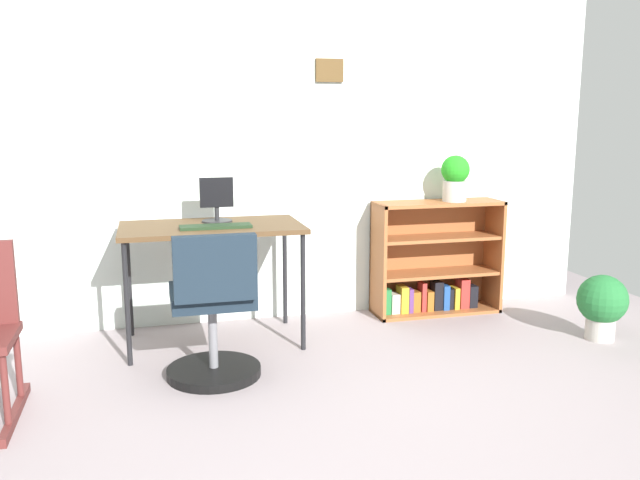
# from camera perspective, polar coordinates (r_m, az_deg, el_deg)

# --- Properties ---
(ground_plane) EXTENTS (6.24, 6.24, 0.00)m
(ground_plane) POSITION_cam_1_polar(r_m,az_deg,el_deg) (2.86, 0.07, -19.25)
(ground_plane) COLOR gray
(wall_back) EXTENTS (5.20, 0.12, 2.46)m
(wall_back) POSITION_cam_1_polar(r_m,az_deg,el_deg) (4.59, -6.83, 8.21)
(wall_back) COLOR silver
(wall_back) RESTS_ON ground_plane
(desk) EXTENTS (1.11, 0.63, 0.76)m
(desk) POSITION_cam_1_polar(r_m,az_deg,el_deg) (4.14, -9.33, 0.50)
(desk) COLOR #50371F
(desk) RESTS_ON ground_plane
(monitor) EXTENTS (0.21, 0.19, 0.28)m
(monitor) POSITION_cam_1_polar(r_m,az_deg,el_deg) (4.22, -8.91, 3.24)
(monitor) COLOR #262628
(monitor) RESTS_ON desk
(keyboard) EXTENTS (0.43, 0.13, 0.02)m
(keyboard) POSITION_cam_1_polar(r_m,az_deg,el_deg) (4.02, -8.99, 1.16)
(keyboard) COLOR #1C301A
(keyboard) RESTS_ON desk
(office_chair) EXTENTS (0.52, 0.55, 0.84)m
(office_chair) POSITION_cam_1_polar(r_m,az_deg,el_deg) (3.62, -9.19, -6.55)
(office_chair) COLOR black
(office_chair) RESTS_ON ground_plane
(bookshelf_low) EXTENTS (0.93, 0.30, 0.82)m
(bookshelf_low) POSITION_cam_1_polar(r_m,az_deg,el_deg) (4.90, 9.76, -2.02)
(bookshelf_low) COLOR #98572E
(bookshelf_low) RESTS_ON ground_plane
(potted_plant_on_shelf) EXTENTS (0.20, 0.20, 0.33)m
(potted_plant_on_shelf) POSITION_cam_1_polar(r_m,az_deg,el_deg) (4.81, 11.58, 5.35)
(potted_plant_on_shelf) COLOR #B7B2A8
(potted_plant_on_shelf) RESTS_ON bookshelf_low
(potted_plant_floor) EXTENTS (0.32, 0.32, 0.42)m
(potted_plant_floor) POSITION_cam_1_polar(r_m,az_deg,el_deg) (4.62, 23.16, -5.04)
(potted_plant_floor) COLOR #B7B2A8
(potted_plant_floor) RESTS_ON ground_plane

